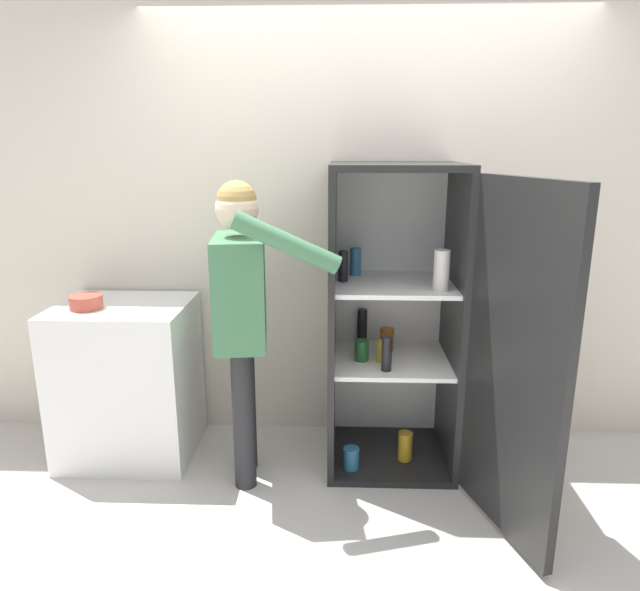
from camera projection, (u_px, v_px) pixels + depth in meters
name	position (u px, v px, depth m)	size (l,w,h in m)	color
ground_plane	(365.00, 521.00, 2.77)	(12.00, 12.00, 0.00)	beige
wall_back	(363.00, 231.00, 3.39)	(7.00, 0.06, 2.55)	beige
refrigerator	(414.00, 326.00, 3.04)	(0.96, 1.31, 1.68)	black
person	(242.00, 299.00, 2.90)	(0.67, 0.59, 1.61)	#262628
counter	(128.00, 380.00, 3.30)	(0.73, 0.62, 0.91)	white
bowl	(86.00, 302.00, 3.09)	(0.18, 0.18, 0.07)	#B24738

